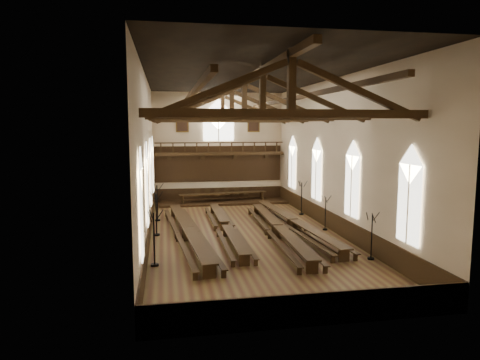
# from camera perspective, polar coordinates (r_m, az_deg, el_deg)

# --- Properties ---
(ground) EXTENTS (26.00, 26.00, 0.00)m
(ground) POSITION_cam_1_polar(r_m,az_deg,el_deg) (27.75, 0.56, -7.24)
(ground) COLOR brown
(ground) RESTS_ON ground
(room_walls) EXTENTS (26.00, 26.00, 26.00)m
(room_walls) POSITION_cam_1_polar(r_m,az_deg,el_deg) (26.88, 0.58, 6.22)
(room_walls) COLOR beige
(room_walls) RESTS_ON ground
(wainscot_band) EXTENTS (12.00, 26.00, 1.20)m
(wainscot_band) POSITION_cam_1_polar(r_m,az_deg,el_deg) (27.60, 0.56, -6.03)
(wainscot_band) COLOR #32210F
(wainscot_band) RESTS_ON ground
(side_windows) EXTENTS (11.85, 19.80, 4.50)m
(side_windows) POSITION_cam_1_polar(r_m,az_deg,el_deg) (27.06, 0.57, 0.46)
(side_windows) COLOR white
(side_windows) RESTS_ON room_walls
(end_window) EXTENTS (2.80, 0.12, 3.80)m
(end_window) POSITION_cam_1_polar(r_m,az_deg,el_deg) (39.63, -2.89, 7.62)
(end_window) COLOR white
(end_window) RESTS_ON room_walls
(minstrels_gallery) EXTENTS (11.80, 1.24, 3.70)m
(minstrels_gallery) POSITION_cam_1_polar(r_m,az_deg,el_deg) (39.50, -2.81, 2.81)
(minstrels_gallery) COLOR #372311
(minstrels_gallery) RESTS_ON room_walls
(portraits) EXTENTS (7.75, 0.09, 1.45)m
(portraits) POSITION_cam_1_polar(r_m,az_deg,el_deg) (39.62, -2.88, 7.44)
(portraits) COLOR brown
(portraits) RESTS_ON room_walls
(roof_trusses) EXTENTS (11.70, 25.70, 2.80)m
(roof_trusses) POSITION_cam_1_polar(r_m,az_deg,el_deg) (26.91, 0.58, 9.96)
(roof_trusses) COLOR #372311
(roof_trusses) RESTS_ON room_walls
(refectory_row_a) EXTENTS (2.22, 14.91, 0.79)m
(refectory_row_a) POSITION_cam_1_polar(r_m,az_deg,el_deg) (26.54, -7.02, -6.67)
(refectory_row_a) COLOR #372311
(refectory_row_a) RESTS_ON ground
(refectory_row_b) EXTENTS (1.42, 13.89, 0.69)m
(refectory_row_b) POSITION_cam_1_polar(r_m,az_deg,el_deg) (27.80, -1.92, -6.14)
(refectory_row_b) COLOR #372311
(refectory_row_b) RESTS_ON ground
(refectory_row_c) EXTENTS (1.78, 14.59, 0.77)m
(refectory_row_c) POSITION_cam_1_polar(r_m,az_deg,el_deg) (27.12, 5.13, -6.39)
(refectory_row_c) COLOR #372311
(refectory_row_c) RESTS_ON ground
(refectory_row_d) EXTENTS (2.08, 14.65, 0.77)m
(refectory_row_d) POSITION_cam_1_polar(r_m,az_deg,el_deg) (28.87, 7.18, -5.58)
(refectory_row_d) COLOR #372311
(refectory_row_d) RESTS_ON ground
(dais) EXTENTS (11.40, 2.90, 0.19)m
(dais) POSITION_cam_1_polar(r_m,az_deg,el_deg) (38.77, -2.24, -2.95)
(dais) COLOR #32210F
(dais) RESTS_ON ground
(high_table) EXTENTS (8.06, 2.00, 0.75)m
(high_table) POSITION_cam_1_polar(r_m,az_deg,el_deg) (38.65, -2.24, -1.88)
(high_table) COLOR #372311
(high_table) RESTS_ON dais
(high_chairs) EXTENTS (5.00, 0.50, 1.06)m
(high_chairs) POSITION_cam_1_polar(r_m,az_deg,el_deg) (39.43, -2.40, -1.78)
(high_chairs) COLOR #372311
(high_chairs) RESTS_ON dais
(candelabrum_left_near) EXTENTS (0.80, 0.87, 2.86)m
(candelabrum_left_near) POSITION_cam_1_polar(r_m,az_deg,el_deg) (21.84, -11.36, -9.01)
(candelabrum_left_near) COLOR black
(candelabrum_left_near) RESTS_ON ground
(candelabrum_left_mid) EXTENTS (0.86, 0.82, 2.84)m
(candelabrum_left_mid) POSITION_cam_1_polar(r_m,az_deg,el_deg) (27.74, -11.08, -5.54)
(candelabrum_left_mid) COLOR black
(candelabrum_left_mid) RESTS_ON ground
(candelabrum_left_far) EXTENTS (0.76, 0.86, 2.80)m
(candelabrum_left_far) POSITION_cam_1_polar(r_m,az_deg,el_deg) (31.98, -10.95, -3.88)
(candelabrum_left_far) COLOR black
(candelabrum_left_far) RESTS_ON ground
(candelabrum_right_near) EXTENTS (0.74, 0.74, 2.50)m
(candelabrum_right_near) POSITION_cam_1_polar(r_m,az_deg,el_deg) (23.49, 17.11, -8.32)
(candelabrum_right_near) COLOR black
(candelabrum_right_near) RESTS_ON ground
(candelabrum_right_mid) EXTENTS (0.67, 0.71, 2.34)m
(candelabrum_right_mid) POSITION_cam_1_polar(r_m,az_deg,el_deg) (29.25, 11.30, -5.20)
(candelabrum_right_mid) COLOR black
(candelabrum_right_mid) RESTS_ON ground
(candelabrum_right_far) EXTENTS (0.80, 0.80, 2.70)m
(candelabrum_right_far) POSITION_cam_1_polar(r_m,az_deg,el_deg) (33.91, 8.19, -3.24)
(candelabrum_right_far) COLOR black
(candelabrum_right_far) RESTS_ON ground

